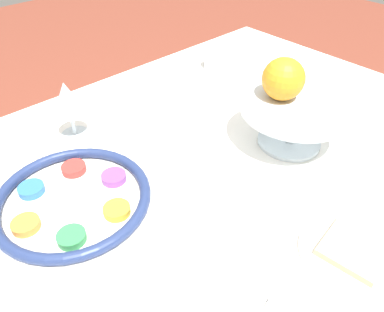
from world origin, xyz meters
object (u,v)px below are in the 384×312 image
(seder_plate, at_px, (73,200))
(cup_mid, at_px, (267,86))
(bread_plate, at_px, (353,252))
(napkin_roll, at_px, (238,298))
(cup_far, at_px, (215,59))
(fruit_stand, at_px, (295,109))
(cup_near, at_px, (308,83))
(wine_glass, at_px, (67,99))
(orange_fruit, at_px, (282,78))

(seder_plate, xyz_separation_m, cup_mid, (0.57, 0.02, 0.01))
(bread_plate, height_order, napkin_roll, napkin_roll)
(seder_plate, distance_m, bread_plate, 0.48)
(cup_mid, height_order, cup_far, same)
(fruit_stand, distance_m, cup_near, 0.25)
(wine_glass, bearing_deg, orange_fruit, -46.25)
(orange_fruit, xyz_separation_m, cup_mid, (0.15, 0.14, -0.13))
(napkin_roll, height_order, cup_far, cup_far)
(bread_plate, height_order, cup_mid, cup_mid)
(seder_plate, distance_m, fruit_stand, 0.48)
(seder_plate, height_order, cup_near, cup_near)
(cup_far, bearing_deg, bread_plate, -117.08)
(seder_plate, bearing_deg, napkin_roll, -77.91)
(wine_glass, height_order, napkin_roll, wine_glass)
(cup_near, bearing_deg, bread_plate, -138.12)
(orange_fruit, bearing_deg, napkin_roll, -149.01)
(seder_plate, xyz_separation_m, cup_near, (0.67, -0.05, 0.01))
(orange_fruit, bearing_deg, cup_mid, 42.06)
(orange_fruit, bearing_deg, fruit_stand, -47.90)
(seder_plate, relative_size, cup_far, 4.33)
(wine_glass, distance_m, cup_mid, 0.50)
(napkin_roll, bearing_deg, bread_plate, -17.79)
(bread_plate, distance_m, cup_mid, 0.51)
(orange_fruit, height_order, napkin_roll, orange_fruit)
(fruit_stand, bearing_deg, wine_glass, 133.62)
(cup_near, height_order, cup_far, same)
(bread_plate, bearing_deg, seder_plate, 124.58)
(fruit_stand, height_order, cup_far, fruit_stand)
(bread_plate, bearing_deg, cup_near, 41.88)
(fruit_stand, height_order, orange_fruit, orange_fruit)
(bread_plate, bearing_deg, fruit_stand, 55.35)
(seder_plate, relative_size, orange_fruit, 3.31)
(orange_fruit, bearing_deg, seder_plate, 163.76)
(orange_fruit, distance_m, cup_mid, 0.24)
(napkin_roll, bearing_deg, orange_fruit, 30.99)
(seder_plate, bearing_deg, cup_near, -4.09)
(cup_mid, bearing_deg, bread_plate, -125.94)
(fruit_stand, relative_size, cup_near, 3.52)
(wine_glass, bearing_deg, cup_mid, -21.81)
(seder_plate, distance_m, cup_far, 0.63)
(wine_glass, height_order, fruit_stand, wine_glass)
(fruit_stand, relative_size, cup_mid, 3.52)
(cup_near, height_order, cup_mid, same)
(orange_fruit, distance_m, bread_plate, 0.35)
(bread_plate, bearing_deg, cup_mid, 54.06)
(seder_plate, bearing_deg, bread_plate, -55.42)
(seder_plate, bearing_deg, wine_glass, 60.58)
(cup_near, relative_size, cup_far, 1.00)
(orange_fruit, relative_size, cup_far, 1.31)
(seder_plate, xyz_separation_m, fruit_stand, (0.45, -0.15, 0.07))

